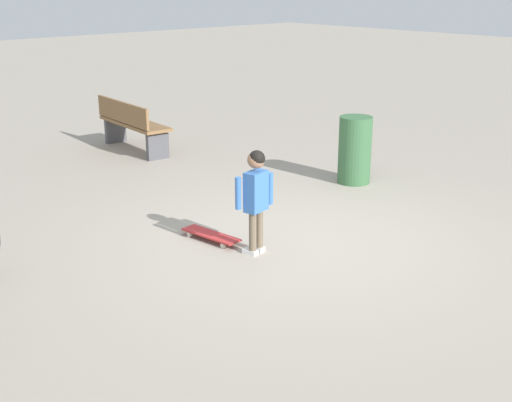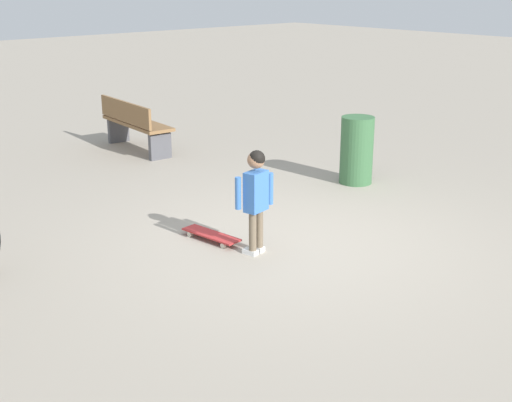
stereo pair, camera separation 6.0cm
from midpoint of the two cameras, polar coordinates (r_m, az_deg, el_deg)
The scene contains 5 objects.
ground_plane at distance 7.15m, azimuth 3.39°, elevation -3.51°, with size 50.00×50.00×0.00m, color #9E9384.
child_person at distance 6.66m, azimuth -0.27°, elevation 0.87°, with size 0.40×0.21×1.06m.
skateboard at distance 7.20m, azimuth -4.01°, elevation -2.85°, with size 0.27×0.72×0.07m.
street_bench at distance 10.98m, azimuth -10.46°, elevation 6.27°, with size 0.58×1.63×0.80m.
trash_bin at distance 9.19m, azimuth 8.04°, elevation 4.23°, with size 0.44×0.44×0.89m, color #38663D.
Camera 1 is at (4.81, 4.58, 2.64)m, focal length 48.07 mm.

